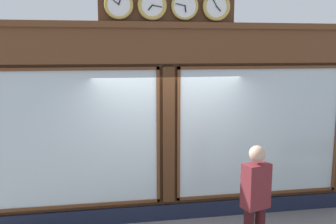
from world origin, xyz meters
name	(u,v)px	position (x,y,z in m)	size (l,w,h in m)	color
shop_facade	(167,121)	(0.00, -0.12, 1.73)	(6.63, 0.42, 3.96)	#4C2B16
pedestrian	(255,200)	(-0.94, 1.56, 0.93)	(0.41, 0.32, 1.69)	#3A1316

